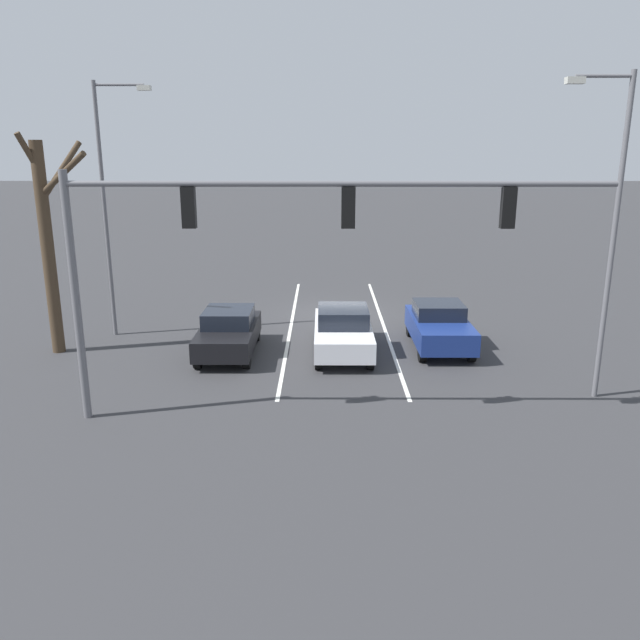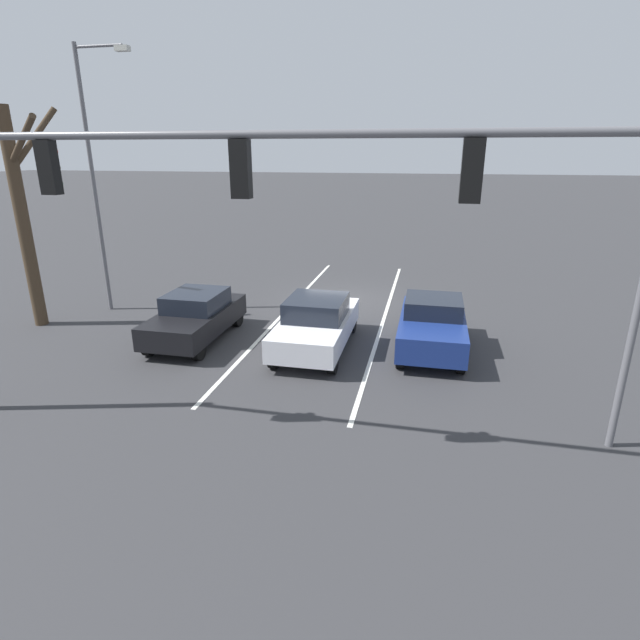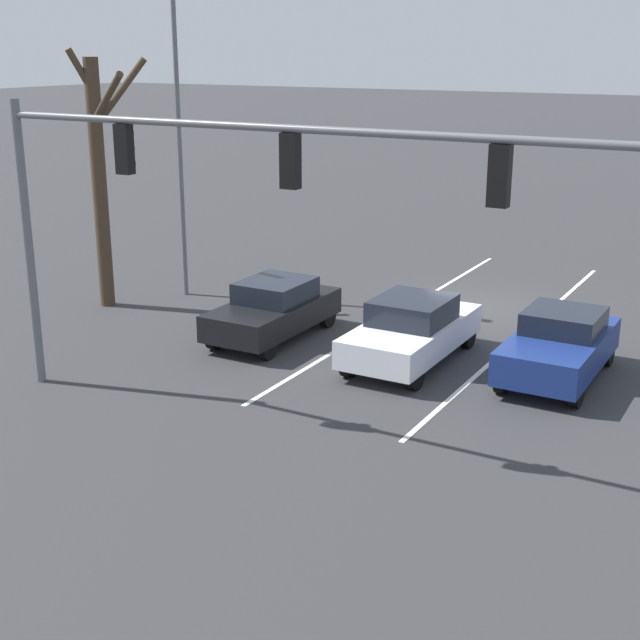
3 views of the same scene
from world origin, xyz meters
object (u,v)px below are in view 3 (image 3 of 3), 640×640
at_px(car_white_midlane_front, 412,330).
at_px(bare_tree_near, 100,172).
at_px(car_black_rightlane_front, 274,309).
at_px(traffic_signal_gantry, 191,183).
at_px(street_lamp_right_shoulder, 184,124).
at_px(car_navy_leftlane_front, 559,345).

bearing_deg(car_white_midlane_front, bare_tree_near, -0.61).
bearing_deg(car_black_rightlane_front, traffic_signal_gantry, 106.66).
relative_size(traffic_signal_gantry, street_lamp_right_shoulder, 1.45).
relative_size(car_black_rightlane_front, street_lamp_right_shoulder, 0.46).
relative_size(car_navy_leftlane_front, street_lamp_right_shoulder, 0.46).
bearing_deg(car_navy_leftlane_front, traffic_signal_gantry, 46.50).
height_order(car_black_rightlane_front, street_lamp_right_shoulder, street_lamp_right_shoulder).
bearing_deg(bare_tree_near, street_lamp_right_shoulder, -124.26).
xyz_separation_m(car_navy_leftlane_front, street_lamp_right_shoulder, (11.44, -1.52, 4.27)).
bearing_deg(street_lamp_right_shoulder, bare_tree_near, 55.74).
bearing_deg(street_lamp_right_shoulder, traffic_signal_gantry, 128.55).
bearing_deg(traffic_signal_gantry, street_lamp_right_shoulder, -51.45).
bearing_deg(car_navy_leftlane_front, bare_tree_near, 2.27).
xyz_separation_m(car_white_midlane_front, car_black_rightlane_front, (3.80, 0.07, -0.02)).
bearing_deg(traffic_signal_gantry, bare_tree_near, -36.38).
xyz_separation_m(car_navy_leftlane_front, bare_tree_near, (12.82, 0.51, 3.05)).
relative_size(car_black_rightlane_front, traffic_signal_gantry, 0.32).
relative_size(car_white_midlane_front, street_lamp_right_shoulder, 0.50).
distance_m(traffic_signal_gantry, street_lamp_right_shoulder, 9.44).
relative_size(car_navy_leftlane_front, car_black_rightlane_front, 0.99).
bearing_deg(bare_tree_near, car_white_midlane_front, 179.39).
xyz_separation_m(traffic_signal_gantry, bare_tree_near, (7.26, -5.35, -0.92)).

